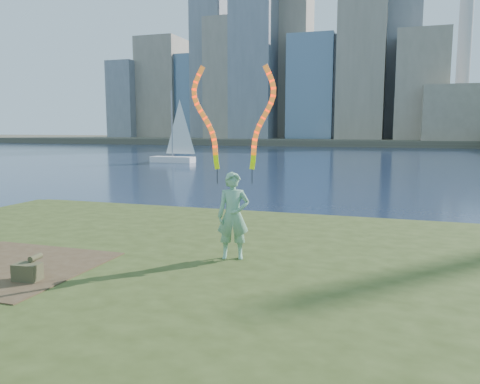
% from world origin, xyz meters
% --- Properties ---
extents(ground, '(320.00, 320.00, 0.00)m').
position_xyz_m(ground, '(0.00, 0.00, 0.00)').
color(ground, '#1A2742').
rests_on(ground, ground).
extents(grassy_knoll, '(20.00, 18.00, 0.80)m').
position_xyz_m(grassy_knoll, '(0.00, -2.30, 0.34)').
color(grassy_knoll, '#344318').
rests_on(grassy_knoll, ground).
extents(dirt_patch, '(3.20, 3.00, 0.02)m').
position_xyz_m(dirt_patch, '(-2.20, -3.20, 0.81)').
color(dirt_patch, '#47331E').
rests_on(dirt_patch, grassy_knoll).
extents(far_shore, '(320.00, 40.00, 1.20)m').
position_xyz_m(far_shore, '(0.00, 95.00, 0.60)').
color(far_shore, '#4D4838').
rests_on(far_shore, ground).
extents(woman_with_ribbons, '(2.02, 0.70, 4.10)m').
position_xyz_m(woman_with_ribbons, '(1.64, -1.28, 2.20)').
color(woman_with_ribbons, '#177135').
rests_on(woman_with_ribbons, grassy_knoll).
extents(canvas_bag, '(0.46, 0.52, 0.41)m').
position_xyz_m(canvas_bag, '(-1.21, -3.72, 0.97)').
color(canvas_bag, '#404625').
rests_on(canvas_bag, grassy_knoll).
extents(sailboat, '(4.66, 1.48, 7.06)m').
position_xyz_m(sailboat, '(-15.91, 32.00, 1.21)').
color(sailboat, white).
rests_on(sailboat, ground).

